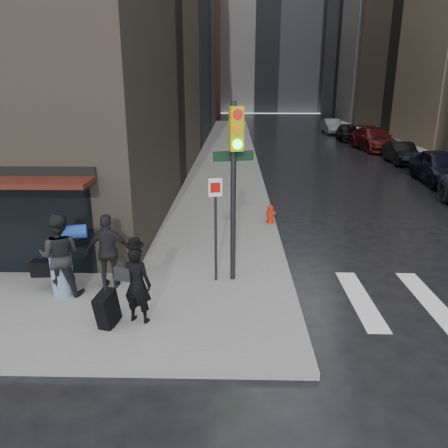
{
  "coord_description": "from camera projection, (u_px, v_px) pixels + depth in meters",
  "views": [
    {
      "loc": [
        0.53,
        -8.29,
        4.8
      ],
      "look_at": [
        0.26,
        2.66,
        1.3
      ],
      "focal_mm": 35.0,
      "sensor_mm": 36.0,
      "label": 1
    }
  ],
  "objects": [
    {
      "name": "man_greycoat",
      "position": [
        109.0,
        252.0,
        10.27
      ],
      "size": [
        1.09,
        0.51,
        1.81
      ],
      "rotation": [
        0.0,
        0.0,
        3.2
      ],
      "color": "black",
      "rests_on": "ground"
    },
    {
      "name": "parked_car_3",
      "position": [
        374.0,
        139.0,
        33.49
      ],
      "size": [
        2.77,
        5.92,
        1.67
      ],
      "primitive_type": "imported",
      "rotation": [
        0.0,
        0.0,
        0.07
      ],
      "color": "#400C0E",
      "rests_on": "ground"
    },
    {
      "name": "parked_car_1",
      "position": [
        440.0,
        167.0,
        22.14
      ],
      "size": [
        2.31,
        4.99,
        1.66
      ],
      "primitive_type": "imported",
      "rotation": [
        0.0,
        0.0,
        -0.07
      ],
      "color": "black",
      "rests_on": "ground"
    },
    {
      "name": "parked_car_5",
      "position": [
        331.0,
        126.0,
        44.9
      ],
      "size": [
        1.56,
        4.45,
        1.46
      ],
      "primitive_type": "imported",
      "rotation": [
        0.0,
        0.0,
        -0.0
      ],
      "color": "#515156",
      "rests_on": "ground"
    },
    {
      "name": "ground",
      "position": [
        209.0,
        319.0,
        9.37
      ],
      "size": [
        140.0,
        140.0,
        0.0
      ],
      "primitive_type": "plane",
      "color": "black",
      "rests_on": "ground"
    },
    {
      "name": "traffic_light",
      "position": [
        233.0,
        170.0,
        10.05
      ],
      "size": [
        1.05,
        0.61,
        4.32
      ],
      "rotation": [
        0.0,
        0.0,
        0.26
      ],
      "color": "black",
      "rests_on": "ground"
    },
    {
      "name": "bldg_left_far",
      "position": [
        145.0,
        27.0,
        64.75
      ],
      "size": [
        22.0,
        20.0,
        26.0
      ],
      "primitive_type": "cube",
      "color": "#5C281F",
      "rests_on": "ground"
    },
    {
      "name": "sidewalk_right",
      "position": [
        397.0,
        147.0,
        34.74
      ],
      "size": [
        3.0,
        50.0,
        0.15
      ],
      "primitive_type": "cube",
      "color": "slate",
      "rests_on": "ground"
    },
    {
      "name": "fire_hydrant",
      "position": [
        270.0,
        215.0,
        15.36
      ],
      "size": [
        0.37,
        0.28,
        0.64
      ],
      "rotation": [
        0.0,
        0.0,
        -0.19
      ],
      "color": "#A8220A",
      "rests_on": "ground"
    },
    {
      "name": "man_overcoat",
      "position": [
        131.0,
        288.0,
        8.75
      ],
      "size": [
        1.14,
        0.85,
        1.83
      ],
      "rotation": [
        0.0,
        0.0,
        2.87
      ],
      "color": "black",
      "rests_on": "ground"
    },
    {
      "name": "bldg_distant",
      "position": [
        266.0,
        20.0,
        78.63
      ],
      "size": [
        40.0,
        12.0,
        32.0
      ],
      "primitive_type": "cube",
      "color": "slate",
      "rests_on": "ground"
    },
    {
      "name": "parked_car_2",
      "position": [
        401.0,
        153.0,
        27.87
      ],
      "size": [
        1.59,
        4.08,
        1.32
      ],
      "primitive_type": "imported",
      "rotation": [
        0.0,
        0.0,
        -0.05
      ],
      "color": "black",
      "rests_on": "ground"
    },
    {
      "name": "bldg_right_far",
      "position": [
        420.0,
        26.0,
        60.19
      ],
      "size": [
        22.0,
        20.0,
        25.0
      ],
      "primitive_type": "cube",
      "color": "slate",
      "rests_on": "ground"
    },
    {
      "name": "sidewalk_left",
      "position": [
        228.0,
        146.0,
        35.06
      ],
      "size": [
        4.0,
        50.0,
        0.15
      ],
      "primitive_type": "cube",
      "color": "slate",
      "rests_on": "ground"
    },
    {
      "name": "parked_car_4",
      "position": [
        348.0,
        132.0,
        39.21
      ],
      "size": [
        2.17,
        4.56,
        1.5
      ],
      "primitive_type": "imported",
      "rotation": [
        0.0,
        0.0,
        -0.09
      ],
      "color": "black",
      "rests_on": "ground"
    },
    {
      "name": "man_jeans",
      "position": [
        60.0,
        255.0,
        9.9
      ],
      "size": [
        1.39,
        0.79,
        1.93
      ],
      "rotation": [
        0.0,
        0.0,
        3.21
      ],
      "color": "black",
      "rests_on": "ground"
    }
  ]
}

